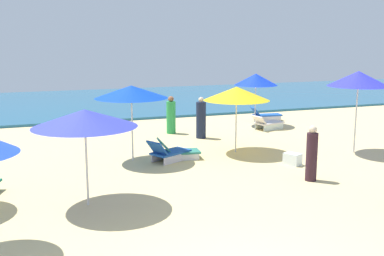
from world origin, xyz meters
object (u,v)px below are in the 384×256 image
object	(u,v)px
beachgoer_3	(312,155)
beachgoer_5	(171,116)
umbrella_8	(358,79)
lounge_chair_7_1	(265,115)
lounge_chair_1_0	(168,153)
lounge_chair_7_0	(268,123)
cooler_box_1	(293,159)
umbrella_0	(237,94)
umbrella_1	(131,92)
beachgoer_1	(201,119)
umbrella_3	(85,118)
lounge_chair_1_1	(178,151)
umbrella_7	(256,79)

from	to	relation	value
beachgoer_3	beachgoer_5	world-z (taller)	beachgoer_5
umbrella_8	lounge_chair_7_1	bearing A→B (deg)	87.32
lounge_chair_1_0	lounge_chair_7_0	distance (m)	6.71
cooler_box_1	lounge_chair_1_0	bearing A→B (deg)	38.61
umbrella_0	lounge_chair_1_0	world-z (taller)	umbrella_0
lounge_chair_1_0	beachgoer_5	distance (m)	4.57
umbrella_1	umbrella_8	xyz separation A→B (m)	(7.38, -1.59, 0.32)
umbrella_0	beachgoer_1	distance (m)	2.93
lounge_chair_7_1	beachgoer_5	xyz separation A→B (m)	(-5.17, -1.35, 0.45)
umbrella_3	beachgoer_5	distance (m)	8.81
beachgoer_5	cooler_box_1	bearing A→B (deg)	-170.03
lounge_chair_1_1	umbrella_3	world-z (taller)	umbrella_3
lounge_chair_1_0	umbrella_3	world-z (taller)	umbrella_3
umbrella_0	cooler_box_1	size ratio (longest dim) A/B	4.50
beachgoer_1	beachgoer_5	xyz separation A→B (m)	(-0.82, 1.31, -0.03)
lounge_chair_1_0	umbrella_3	distance (m)	4.71
lounge_chair_1_1	lounge_chair_7_1	world-z (taller)	lounge_chair_1_1
beachgoer_3	umbrella_3	bearing A→B (deg)	12.84
lounge_chair_1_1	umbrella_3	xyz separation A→B (m)	(-3.35, -3.37, 1.82)
cooler_box_1	beachgoer_1	bearing A→B (deg)	-10.73
lounge_chair_1_1	beachgoer_5	xyz separation A→B (m)	(1.10, 4.11, 0.46)
umbrella_7	beachgoer_3	world-z (taller)	umbrella_7
umbrella_3	cooler_box_1	bearing A→B (deg)	12.60
beachgoer_3	beachgoer_5	xyz separation A→B (m)	(-1.59, 7.64, -0.02)
beachgoer_1	lounge_chair_1_0	bearing A→B (deg)	173.60
umbrella_7	beachgoer_1	world-z (taller)	umbrella_7
umbrella_0	lounge_chair_7_1	bearing A→B (deg)	52.19
lounge_chair_7_1	lounge_chair_1_1	bearing A→B (deg)	137.50
beachgoer_1	cooler_box_1	size ratio (longest dim) A/B	3.23
lounge_chair_7_0	lounge_chair_7_1	world-z (taller)	lounge_chair_7_1
lounge_chair_7_0	cooler_box_1	bearing A→B (deg)	146.26
cooler_box_1	lounge_chair_7_1	bearing A→B (deg)	-48.13
beachgoer_3	cooler_box_1	distance (m)	1.75
lounge_chair_1_0	beachgoer_3	distance (m)	4.56
lounge_chair_7_0	beachgoer_3	distance (m)	7.45
umbrella_1	beachgoer_5	bearing A→B (deg)	56.55
umbrella_3	umbrella_8	bearing A→B (deg)	12.55
umbrella_0	umbrella_7	size ratio (longest dim) A/B	0.97
lounge_chair_7_0	umbrella_8	world-z (taller)	umbrella_8
umbrella_0	umbrella_3	distance (m)	6.57
umbrella_8	lounge_chair_1_0	bearing A→B (deg)	170.06
lounge_chair_7_0	beachgoer_5	size ratio (longest dim) A/B	0.93
cooler_box_1	umbrella_8	bearing A→B (deg)	-102.59
umbrella_0	umbrella_3	xyz separation A→B (m)	(-5.53, -3.55, 0.04)
umbrella_3	cooler_box_1	world-z (taller)	umbrella_3
umbrella_7	beachgoer_3	distance (m)	8.52
umbrella_7	lounge_chair_7_1	bearing A→B (deg)	42.00
lounge_chair_7_0	lounge_chair_7_1	bearing A→B (deg)	-38.74
umbrella_1	beachgoer_5	world-z (taller)	umbrella_1
lounge_chair_1_1	beachgoer_5	world-z (taller)	beachgoer_5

